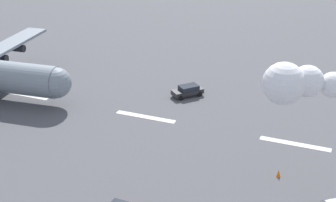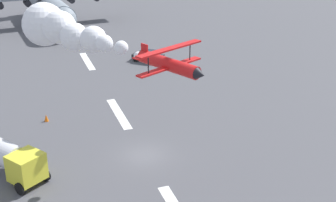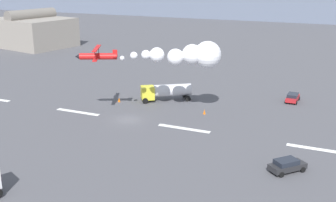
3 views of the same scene
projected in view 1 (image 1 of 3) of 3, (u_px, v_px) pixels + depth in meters
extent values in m
cube|color=white|center=(295.00, 144.00, 55.86)|extent=(8.00, 0.90, 0.01)
cube|color=white|center=(146.00, 117.00, 62.15)|extent=(8.00, 0.90, 0.01)
cube|color=white|center=(24.00, 95.00, 68.43)|extent=(8.00, 0.90, 0.01)
sphere|color=gray|center=(56.00, 83.00, 63.69)|extent=(4.06, 4.06, 4.06)
cylinder|color=black|center=(17.00, 48.00, 73.34)|extent=(2.49, 1.33, 1.10)
sphere|color=white|center=(333.00, 85.00, 47.06)|extent=(2.56, 2.56, 2.56)
sphere|color=white|center=(308.00, 81.00, 46.85)|extent=(3.11, 3.11, 3.11)
sphere|color=white|center=(284.00, 84.00, 46.56)|extent=(4.16, 4.16, 4.16)
cube|color=#262628|center=(187.00, 92.00, 67.79)|extent=(4.21, 4.39, 0.65)
cube|color=#1E232D|center=(189.00, 87.00, 67.62)|extent=(2.95, 3.02, 0.55)
cylinder|color=black|center=(181.00, 98.00, 66.59)|extent=(0.59, 0.62, 0.64)
cylinder|color=black|center=(200.00, 94.00, 67.80)|extent=(0.59, 0.62, 0.64)
cylinder|color=black|center=(175.00, 93.00, 68.06)|extent=(0.59, 0.62, 0.64)
cylinder|color=black|center=(194.00, 90.00, 69.26)|extent=(0.59, 0.62, 0.64)
cone|color=orange|center=(279.00, 173.00, 49.66)|extent=(0.44, 0.44, 0.75)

